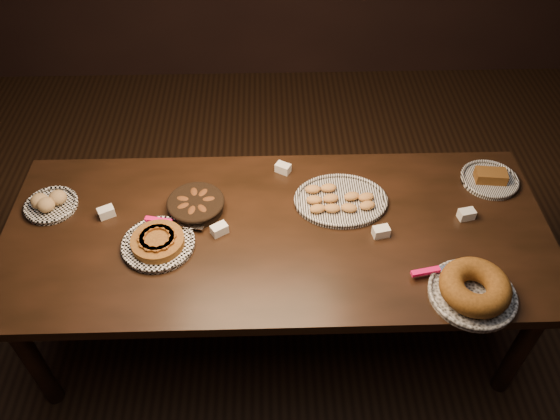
{
  "coord_description": "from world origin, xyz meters",
  "views": [
    {
      "loc": [
        -0.03,
        -1.61,
        2.52
      ],
      "look_at": [
        0.02,
        0.05,
        0.82
      ],
      "focal_mm": 35.0,
      "sensor_mm": 36.0,
      "label": 1
    }
  ],
  "objects_px": {
    "madeleine_platter": "(340,200)",
    "buffet_table": "(277,240)",
    "bundt_cake_plate": "(474,289)",
    "apple_tart_plate": "(158,242)"
  },
  "relations": [
    {
      "from": "apple_tart_plate",
      "to": "buffet_table",
      "type": "bearing_deg",
      "value": 32.74
    },
    {
      "from": "madeleine_platter",
      "to": "apple_tart_plate",
      "type": "bearing_deg",
      "value": -173.51
    },
    {
      "from": "madeleine_platter",
      "to": "bundt_cake_plate",
      "type": "xyz_separation_m",
      "value": [
        0.46,
        -0.53,
        0.03
      ]
    },
    {
      "from": "bundt_cake_plate",
      "to": "apple_tart_plate",
      "type": "bearing_deg",
      "value": 152.5
    },
    {
      "from": "madeleine_platter",
      "to": "buffet_table",
      "type": "bearing_deg",
      "value": -161.92
    },
    {
      "from": "madeleine_platter",
      "to": "bundt_cake_plate",
      "type": "height_order",
      "value": "bundt_cake_plate"
    },
    {
      "from": "buffet_table",
      "to": "apple_tart_plate",
      "type": "height_order",
      "value": "apple_tart_plate"
    },
    {
      "from": "buffet_table",
      "to": "apple_tart_plate",
      "type": "bearing_deg",
      "value": -170.94
    },
    {
      "from": "madeleine_platter",
      "to": "bundt_cake_plate",
      "type": "relative_size",
      "value": 1.07
    },
    {
      "from": "apple_tart_plate",
      "to": "madeleine_platter",
      "type": "bearing_deg",
      "value": 40.23
    }
  ]
}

